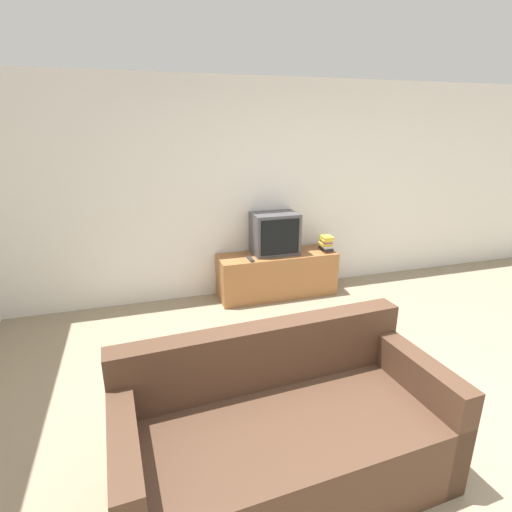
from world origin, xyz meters
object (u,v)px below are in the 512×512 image
object	(u,v)px
couch	(284,437)
book_stack	(326,244)
television	(275,233)
remote_on_stand	(250,259)
tv_stand	(277,274)

from	to	relation	value
couch	book_stack	distance (m)	3.03
television	remote_on_stand	distance (m)	0.47
book_stack	television	bearing A→B (deg)	170.02
tv_stand	couch	world-z (taller)	couch
tv_stand	remote_on_stand	xyz separation A→B (m)	(-0.39, -0.13, 0.28)
couch	tv_stand	bearing A→B (deg)	67.48
book_stack	remote_on_stand	bearing A→B (deg)	-176.71
tv_stand	television	size ratio (longest dim) A/B	2.64
television	remote_on_stand	world-z (taller)	television
remote_on_stand	book_stack	bearing A→B (deg)	3.29
tv_stand	couch	bearing A→B (deg)	-109.35
couch	television	bearing A→B (deg)	68.17
couch	book_stack	world-z (taller)	couch
book_stack	remote_on_stand	distance (m)	1.02
tv_stand	book_stack	xyz separation A→B (m)	(0.63, -0.07, 0.37)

